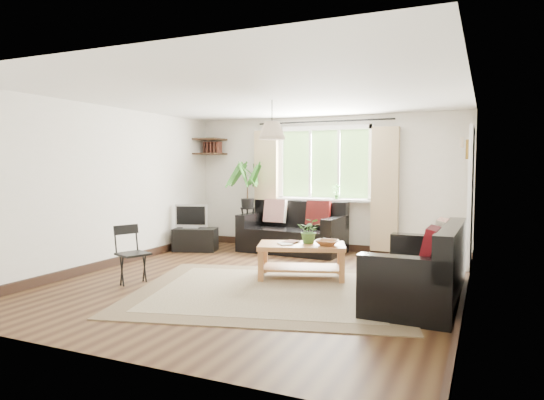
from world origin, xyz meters
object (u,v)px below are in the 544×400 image
at_px(coffee_table, 302,261).
at_px(sofa_back, 292,228).
at_px(sofa_right, 417,265).
at_px(folding_chair, 133,255).
at_px(palm_stand, 248,204).
at_px(tv_stand, 195,239).

bearing_deg(coffee_table, sofa_back, 115.30).
height_order(sofa_right, coffee_table, sofa_right).
bearing_deg(coffee_table, folding_chair, -148.16).
height_order(sofa_back, palm_stand, palm_stand).
distance_m(coffee_table, tv_stand, 2.78).
xyz_separation_m(coffee_table, tv_stand, (-2.49, 1.24, -0.03)).
distance_m(sofa_back, palm_stand, 1.03).
height_order(sofa_back, tv_stand, sofa_back).
bearing_deg(sofa_right, folding_chair, -78.80).
bearing_deg(palm_stand, folding_chair, -91.29).
relative_size(sofa_right, folding_chair, 2.38).
bearing_deg(tv_stand, sofa_right, -42.27).
bearing_deg(tv_stand, sofa_back, 1.03).
relative_size(coffee_table, folding_chair, 1.53).
bearing_deg(sofa_right, tv_stand, -112.63).
xyz_separation_m(coffee_table, palm_stand, (-1.80, 1.95, 0.57)).
bearing_deg(coffee_table, palm_stand, 132.70).
bearing_deg(sofa_right, sofa_back, -133.02).
distance_m(palm_stand, folding_chair, 3.14).
xyz_separation_m(sofa_right, palm_stand, (-3.37, 2.51, 0.39)).
xyz_separation_m(sofa_back, sofa_right, (2.43, -2.38, -0.00)).
height_order(sofa_right, folding_chair, sofa_right).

